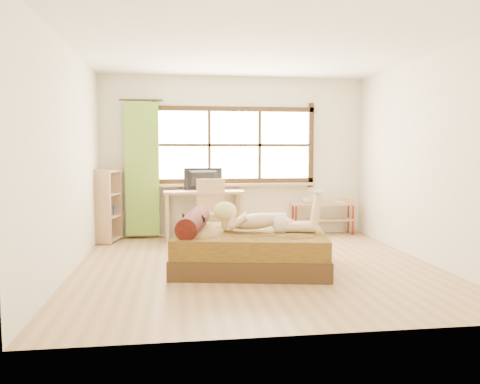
{
  "coord_description": "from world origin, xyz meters",
  "views": [
    {
      "loc": [
        -0.98,
        -5.72,
        1.45
      ],
      "look_at": [
        -0.18,
        0.2,
        0.92
      ],
      "focal_mm": 35.0,
      "sensor_mm": 36.0,
      "label": 1
    }
  ],
  "objects": [
    {
      "name": "floor",
      "position": [
        0.0,
        0.0,
        0.0
      ],
      "size": [
        4.5,
        4.5,
        0.0
      ],
      "primitive_type": "plane",
      "color": "#9E754C",
      "rests_on": "ground"
    },
    {
      "name": "ceiling",
      "position": [
        0.0,
        0.0,
        2.7
      ],
      "size": [
        4.5,
        4.5,
        0.0
      ],
      "primitive_type": "plane",
      "rotation": [
        3.14,
        0.0,
        0.0
      ],
      "color": "white",
      "rests_on": "wall_back"
    },
    {
      "name": "wall_back",
      "position": [
        0.0,
        2.25,
        1.35
      ],
      "size": [
        4.5,
        0.0,
        4.5
      ],
      "primitive_type": "plane",
      "rotation": [
        1.57,
        0.0,
        0.0
      ],
      "color": "silver",
      "rests_on": "floor"
    },
    {
      "name": "wall_front",
      "position": [
        0.0,
        -2.25,
        1.35
      ],
      "size": [
        4.5,
        0.0,
        4.5
      ],
      "primitive_type": "plane",
      "rotation": [
        -1.57,
        0.0,
        0.0
      ],
      "color": "silver",
      "rests_on": "floor"
    },
    {
      "name": "wall_left",
      "position": [
        -2.25,
        0.0,
        1.35
      ],
      "size": [
        0.0,
        4.5,
        4.5
      ],
      "primitive_type": "plane",
      "rotation": [
        1.57,
        0.0,
        1.57
      ],
      "color": "silver",
      "rests_on": "floor"
    },
    {
      "name": "wall_right",
      "position": [
        2.25,
        0.0,
        1.35
      ],
      "size": [
        0.0,
        4.5,
        4.5
      ],
      "primitive_type": "plane",
      "rotation": [
        1.57,
        0.0,
        -1.57
      ],
      "color": "silver",
      "rests_on": "floor"
    },
    {
      "name": "window",
      "position": [
        0.0,
        2.22,
        1.51
      ],
      "size": [
        2.8,
        0.16,
        1.46
      ],
      "color": "#FFEDBF",
      "rests_on": "wall_back"
    },
    {
      "name": "curtain",
      "position": [
        -1.55,
        2.13,
        1.15
      ],
      "size": [
        0.55,
        0.1,
        2.2
      ],
      "primitive_type": "cube",
      "color": "#497D22",
      "rests_on": "wall_back"
    },
    {
      "name": "bed",
      "position": [
        -0.12,
        -0.05,
        0.25
      ],
      "size": [
        2.07,
        1.77,
        0.7
      ],
      "rotation": [
        0.0,
        0.0,
        -0.18
      ],
      "color": "#30220E",
      "rests_on": "floor"
    },
    {
      "name": "woman",
      "position": [
        0.07,
        -0.11,
        0.73
      ],
      "size": [
        1.33,
        0.59,
        0.55
      ],
      "primitive_type": null,
      "rotation": [
        0.0,
        0.0,
        -0.18
      ],
      "color": "#D8B28B",
      "rests_on": "bed"
    },
    {
      "name": "kitten",
      "position": [
        -0.8,
        0.04,
        0.57
      ],
      "size": [
        0.29,
        0.16,
        0.22
      ],
      "primitive_type": null,
      "rotation": [
        0.0,
        0.0,
        -0.18
      ],
      "color": "black",
      "rests_on": "bed"
    },
    {
      "name": "desk",
      "position": [
        -0.55,
        1.95,
        0.7
      ],
      "size": [
        1.29,
        0.6,
        0.8
      ],
      "rotation": [
        0.0,
        0.0,
        -0.01
      ],
      "color": "#9D7A55",
      "rests_on": "floor"
    },
    {
      "name": "monitor",
      "position": [
        -0.55,
        2.0,
        0.99
      ],
      "size": [
        0.63,
        0.09,
        0.36
      ],
      "primitive_type": "imported",
      "rotation": [
        0.0,
        0.0,
        3.14
      ],
      "color": "black",
      "rests_on": "desk"
    },
    {
      "name": "chair",
      "position": [
        -0.45,
        1.59,
        0.56
      ],
      "size": [
        0.45,
        0.45,
        1.01
      ],
      "rotation": [
        0.0,
        0.0,
        -0.01
      ],
      "color": "#9D7A55",
      "rests_on": "floor"
    },
    {
      "name": "pipe_shelf",
      "position": [
        1.54,
        2.07,
        0.41
      ],
      "size": [
        1.11,
        0.28,
        0.63
      ],
      "rotation": [
        0.0,
        0.0,
        0.01
      ],
      "color": "#9D7A55",
      "rests_on": "floor"
    },
    {
      "name": "cup",
      "position": [
        1.23,
        2.07,
        0.6
      ],
      "size": [
        0.13,
        0.13,
        0.1
      ],
      "primitive_type": "imported",
      "rotation": [
        0.0,
        0.0,
        0.01
      ],
      "color": "gray",
      "rests_on": "pipe_shelf"
    },
    {
      "name": "book",
      "position": [
        1.73,
        2.07,
        0.56
      ],
      "size": [
        0.18,
        0.24,
        0.02
      ],
      "primitive_type": "imported",
      "rotation": [
        0.0,
        0.0,
        0.01
      ],
      "color": "gray",
      "rests_on": "pipe_shelf"
    },
    {
      "name": "bookshelf",
      "position": [
        -2.08,
        1.9,
        0.59
      ],
      "size": [
        0.4,
        0.56,
        1.16
      ],
      "rotation": [
        0.0,
        0.0,
        -0.25
      ],
      "color": "#9D7A55",
      "rests_on": "floor"
    }
  ]
}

